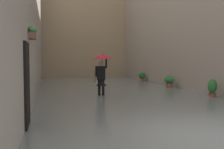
{
  "coord_description": "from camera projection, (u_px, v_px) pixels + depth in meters",
  "views": [
    {
      "loc": [
        3.46,
        4.72,
        1.76
      ],
      "look_at": [
        0.44,
        -7.45,
        1.06
      ],
      "focal_mm": 41.31,
      "sensor_mm": 36.0,
      "label": 1
    }
  ],
  "objects": [
    {
      "name": "ground_plane",
      "position": [
        109.0,
        90.0,
        15.24
      ],
      "size": [
        60.0,
        60.0,
        0.0
      ],
      "primitive_type": "plane",
      "color": "#605B56"
    },
    {
      "name": "potted_plant_near_left",
      "position": [
        212.0,
        89.0,
        11.35
      ],
      "size": [
        0.39,
        0.39,
        0.93
      ],
      "color": "brown",
      "rests_on": "ground_plane"
    },
    {
      "name": "potted_plant_far_left",
      "position": [
        169.0,
        82.0,
        15.23
      ],
      "size": [
        0.61,
        0.61,
        0.81
      ],
      "color": "brown",
      "rests_on": "ground_plane"
    },
    {
      "name": "building_facade_far",
      "position": [
        83.0,
        21.0,
        25.53
      ],
      "size": [
        11.6,
        1.8,
        11.28
      ],
      "primitive_type": "cube",
      "color": "tan",
      "rests_on": "ground_plane"
    },
    {
      "name": "flood_water",
      "position": [
        109.0,
        89.0,
        15.23
      ],
      "size": [
        8.8,
        26.09,
        0.14
      ],
      "primitive_type": "cube",
      "color": "slate",
      "rests_on": "ground_plane"
    },
    {
      "name": "person_wading",
      "position": [
        102.0,
        67.0,
        11.79
      ],
      "size": [
        0.95,
        0.95,
        2.12
      ],
      "color": "#2D2319",
      "rests_on": "ground_plane"
    },
    {
      "name": "potted_plant_mid_left",
      "position": [
        142.0,
        77.0,
        19.95
      ],
      "size": [
        0.54,
        0.54,
        0.81
      ],
      "color": "brown",
      "rests_on": "ground_plane"
    }
  ]
}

